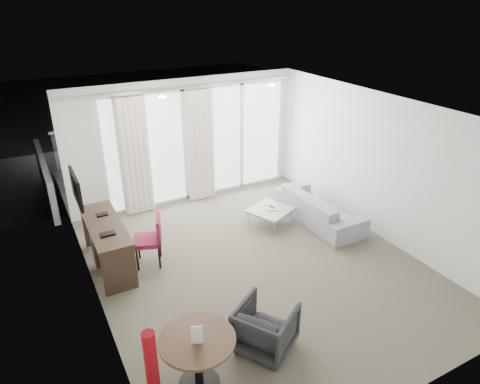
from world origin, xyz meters
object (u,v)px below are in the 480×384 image
round_table (198,362)px  rattan_chair_a (227,160)px  tub_armchair (266,328)px  desk (108,245)px  red_lamp (153,374)px  desk_chair (148,241)px  sofa (319,208)px  coffee_table (270,217)px  rattan_chair_b (239,144)px

round_table → rattan_chair_a: 6.30m
tub_armchair → rattan_chair_a: rattan_chair_a is taller
desk → rattan_chair_a: 4.31m
red_lamp → desk_chair: bearing=74.1°
rattan_chair_a → red_lamp: bearing=-124.7°
desk → sofa: desk is taller
coffee_table → rattan_chair_a: size_ratio=0.90×
red_lamp → desk: bearing=86.4°
round_table → tub_armchair: (0.97, 0.14, -0.03)m
desk_chair → rattan_chair_a: (2.86, 2.83, -0.03)m
round_table → rattan_chair_b: (3.87, 6.32, 0.09)m
rattan_chair_a → tub_armchair: bearing=-113.3°
round_table → red_lamp: bearing=-168.6°
desk_chair → coffee_table: 2.50m
tub_armchair → coffee_table: bearing=-65.5°
red_lamp → tub_armchair: 1.56m
red_lamp → rattan_chair_b: red_lamp is taller
round_table → sofa: (3.63, 2.50, -0.05)m
desk_chair → rattan_chair_b: (3.63, 3.66, 0.01)m
rattan_chair_a → sofa: bearing=-81.4°
rattan_chair_b → rattan_chair_a: bearing=-118.1°
round_table → sofa: round_table is taller
red_lamp → tub_armchair: red_lamp is taller
red_lamp → coffee_table: red_lamp is taller
round_table → tub_armchair: round_table is taller
red_lamp → sofa: size_ratio=0.55×
coffee_table → tub_armchair: bearing=-122.9°
desk_chair → round_table: desk_chair is taller
rattan_chair_a → rattan_chair_b: size_ratio=0.91×
desk → round_table: size_ratio=1.94×
desk → tub_armchair: bearing=-64.3°
coffee_table → rattan_chair_a: bearing=82.0°
desk_chair → rattan_chair_a: 4.02m
round_table → tub_armchair: bearing=7.9°
desk_chair → desk: bearing=176.9°
round_table → rattan_chair_a: bearing=60.6°
red_lamp → rattan_chair_a: red_lamp is taller
desk_chair → coffee_table: bearing=23.9°
coffee_table → rattan_chair_b: (1.15, 3.47, 0.28)m
red_lamp → rattan_chair_b: size_ratio=1.26×
round_table → coffee_table: 3.94m
desk → rattan_chair_b: 5.44m
tub_armchair → rattan_chair_a: 5.76m
round_table → desk: bearing=97.1°
round_table → coffee_table: size_ratio=1.19×
sofa → rattan_chair_a: 3.03m
desk_chair → red_lamp: 2.88m
tub_armchair → coffee_table: tub_armchair is taller
sofa → red_lamp: bearing=122.0°
red_lamp → rattan_chair_a: size_ratio=1.38×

